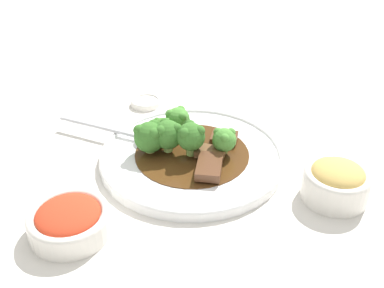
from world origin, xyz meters
name	(u,v)px	position (x,y,z in m)	size (l,w,h in m)	color
ground_plane	(192,161)	(0.00, 0.00, 0.00)	(4.00, 4.00, 0.00)	silver
main_plate	(192,156)	(0.00, 0.00, 0.01)	(0.31, 0.31, 0.02)	white
beef_strip_0	(210,152)	(0.02, -0.02, 0.02)	(0.06, 0.06, 0.01)	brown
beef_strip_1	(212,166)	(0.00, -0.06, 0.03)	(0.07, 0.08, 0.01)	#56331E
beef_strip_2	(224,137)	(0.07, 0.01, 0.02)	(0.06, 0.06, 0.01)	#56331E
broccoli_floret_0	(162,127)	(-0.03, 0.06, 0.04)	(0.03, 0.03, 0.04)	#7FA84C
broccoli_floret_1	(149,136)	(-0.06, 0.03, 0.05)	(0.05, 0.05, 0.05)	#8EB756
broccoli_floret_2	(168,134)	(-0.03, 0.02, 0.05)	(0.05, 0.05, 0.06)	#8EB756
broccoli_floret_3	(224,139)	(0.05, -0.03, 0.04)	(0.04, 0.04, 0.04)	#7FA84C
broccoli_floret_4	(178,119)	(0.01, 0.07, 0.05)	(0.04, 0.04, 0.05)	#8EB756
broccoli_floret_5	(191,136)	(-0.01, -0.01, 0.05)	(0.05, 0.05, 0.06)	#7FA84C
serving_spoon	(140,136)	(-0.06, 0.08, 0.03)	(0.16, 0.19, 0.01)	silver
side_bowl_kimchi	(69,220)	(-0.23, -0.08, 0.02)	(0.11, 0.11, 0.04)	white
side_bowl_appetizer	(336,181)	(0.15, -0.19, 0.03)	(0.10, 0.10, 0.06)	white
sauce_dish	(146,102)	(0.01, 0.23, 0.01)	(0.06, 0.06, 0.01)	white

